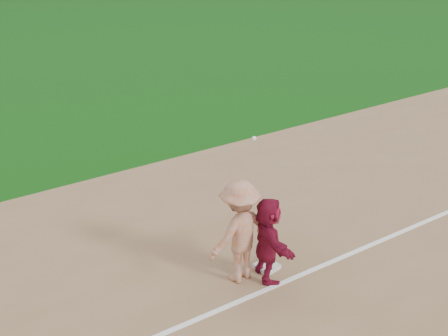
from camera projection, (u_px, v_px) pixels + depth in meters
ground at (267, 258)px, 10.71m from camera, size 160.00×160.00×0.00m
foul_line at (294, 278)px, 10.09m from camera, size 60.00×0.10×0.01m
first_base at (267, 266)px, 10.35m from camera, size 0.44×0.44×0.09m
base_runner at (268, 239)px, 9.78m from camera, size 0.88×1.55×1.60m
first_base_play at (240, 232)px, 9.71m from camera, size 1.33×0.87×2.58m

